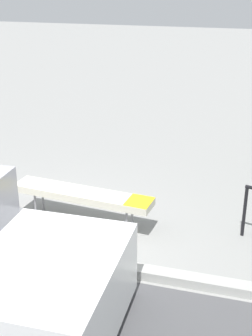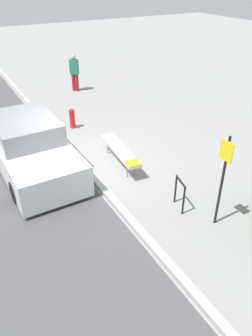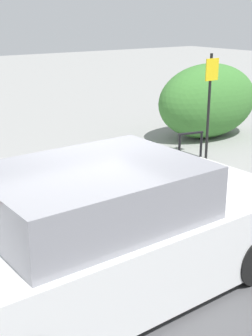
# 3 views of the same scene
# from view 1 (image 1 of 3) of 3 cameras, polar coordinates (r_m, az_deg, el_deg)

# --- Properties ---
(ground_plane) EXTENTS (60.00, 60.00, 0.00)m
(ground_plane) POSITION_cam_1_polar(r_m,az_deg,el_deg) (6.77, -12.63, -10.34)
(ground_plane) COLOR gray
(curb) EXTENTS (60.00, 0.20, 0.13)m
(curb) POSITION_cam_1_polar(r_m,az_deg,el_deg) (6.73, -12.68, -9.87)
(curb) COLOR #A8A8A3
(curb) RESTS_ON ground_plane
(bench) EXTENTS (2.26, 0.62, 0.55)m
(bench) POSITION_cam_1_polar(r_m,az_deg,el_deg) (7.21, -5.31, -3.29)
(bench) COLOR gray
(bench) RESTS_ON ground_plane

